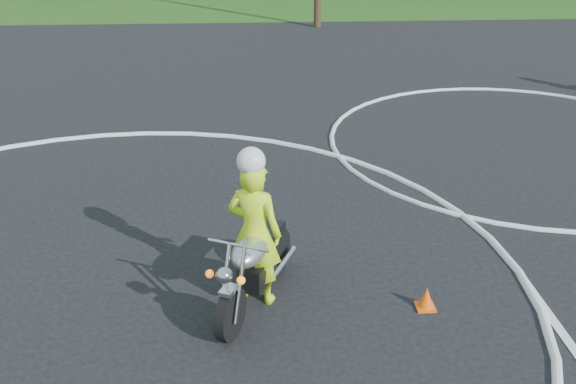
{
  "coord_description": "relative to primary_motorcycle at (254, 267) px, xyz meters",
  "views": [
    {
      "loc": [
        2.3,
        -4.43,
        4.86
      ],
      "look_at": [
        2.79,
        3.52,
        1.1
      ],
      "focal_mm": 40.0,
      "sensor_mm": 36.0,
      "label": 1
    }
  ],
  "objects": [
    {
      "name": "traffic_cones",
      "position": [
        2.59,
        0.84,
        -0.42
      ],
      "size": [
        19.08,
        11.37,
        0.3
      ],
      "color": "#FF5C0D",
      "rests_on": "ground"
    },
    {
      "name": "primary_motorcycle",
      "position": [
        0.0,
        0.0,
        0.0
      ],
      "size": [
        1.15,
        2.05,
        1.15
      ],
      "rotation": [
        0.0,
        0.0,
        -0.42
      ],
      "color": "black",
      "rests_on": "ground"
    },
    {
      "name": "grass_strip",
      "position": [
        -2.3,
        24.52,
        -0.55
      ],
      "size": [
        120.0,
        10.0,
        0.02
      ],
      "primitive_type": "cube",
      "color": "#1E4714",
      "rests_on": "ground"
    },
    {
      "name": "course_markings",
      "position": [
        -0.13,
        1.87,
        -0.55
      ],
      "size": [
        19.05,
        19.05,
        0.12
      ],
      "color": "silver",
      "rests_on": "ground"
    },
    {
      "name": "rider_primary_grp",
      "position": [
        0.01,
        0.14,
        0.47
      ],
      "size": [
        0.83,
        0.71,
        2.14
      ],
      "rotation": [
        0.0,
        0.0,
        -0.42
      ],
      "color": "#CCFF1A",
      "rests_on": "ground"
    }
  ]
}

